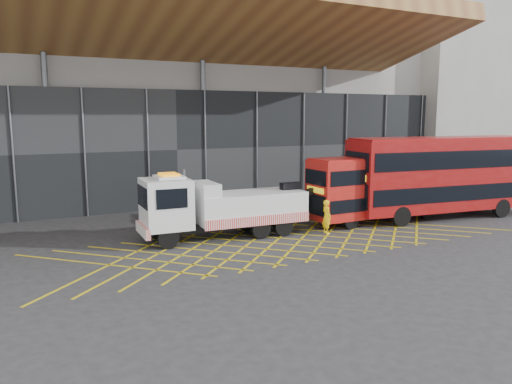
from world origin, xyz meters
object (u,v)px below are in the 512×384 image
recovery_truck (219,207)px  bus_second (443,173)px  worker (327,217)px  bus_towed (382,185)px

recovery_truck → bus_second: bearing=-2.9°
bus_second → worker: bearing=-171.0°
recovery_truck → worker: bearing=-14.7°
recovery_truck → bus_second: size_ratio=0.82×
bus_towed → worker: bus_towed is taller
worker → bus_towed: bearing=-71.2°
bus_towed → bus_second: bearing=-13.7°
recovery_truck → bus_second: (14.35, -1.39, 1.12)m
recovery_truck → worker: 5.82m
recovery_truck → bus_towed: bus_towed is taller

